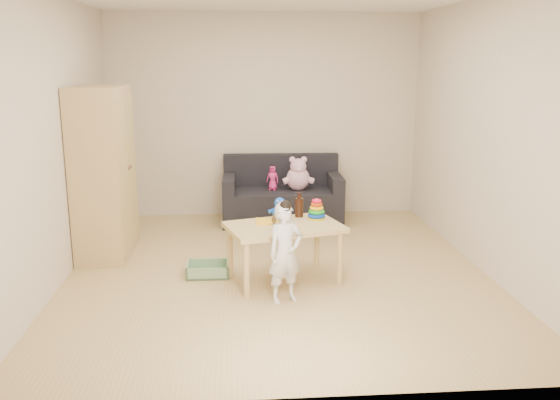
{
  "coord_description": "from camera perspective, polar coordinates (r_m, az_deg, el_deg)",
  "views": [
    {
      "loc": [
        -0.39,
        -5.46,
        2.0
      ],
      "look_at": [
        0.05,
        0.25,
        0.65
      ],
      "focal_mm": 38.0,
      "sensor_mm": 36.0,
      "label": 1
    }
  ],
  "objects": [
    {
      "name": "brown_bottle",
      "position": [
        5.68,
        1.85,
        -0.64
      ],
      "size": [
        0.08,
        0.08,
        0.23
      ],
      "color": "black",
      "rests_on": "play_table"
    },
    {
      "name": "ring_stacker",
      "position": [
        5.61,
        3.54,
        -1.08
      ],
      "size": [
        0.17,
        0.17,
        0.19
      ],
      "color": "#D4C70B",
      "rests_on": "play_table"
    },
    {
      "name": "yellow_book",
      "position": [
        5.5,
        -1.22,
        -2.06
      ],
      "size": [
        0.23,
        0.23,
        0.02
      ],
      "primitive_type": "cube",
      "rotation": [
        0.0,
        0.0,
        -0.07
      ],
      "color": "yellow",
      "rests_on": "play_table"
    },
    {
      "name": "wardrobe",
      "position": [
        6.39,
        -16.61,
        2.58
      ],
      "size": [
        0.49,
        0.97,
        1.75
      ],
      "primitive_type": "cube",
      "color": "tan",
      "rests_on": "ground"
    },
    {
      "name": "play_table",
      "position": [
        5.5,
        0.4,
        -5.1
      ],
      "size": [
        1.16,
        0.9,
        0.54
      ],
      "primitive_type": "cube",
      "rotation": [
        0.0,
        0.0,
        0.28
      ],
      "color": "#D0BA72",
      "rests_on": "ground"
    },
    {
      "name": "doll",
      "position": [
        7.4,
        -0.72,
        2.11
      ],
      "size": [
        0.18,
        0.15,
        0.3
      ],
      "primitive_type": "imported",
      "rotation": [
        0.0,
        0.0,
        -0.34
      ],
      "color": "#E72B7D",
      "rests_on": "sofa"
    },
    {
      "name": "toddler",
      "position": [
        4.98,
        0.51,
        -5.26
      ],
      "size": [
        0.36,
        0.31,
        0.83
      ],
      "primitive_type": "imported",
      "rotation": [
        0.0,
        0.0,
        0.41
      ],
      "color": "silver",
      "rests_on": "ground"
    },
    {
      "name": "sofa",
      "position": [
        7.5,
        0.21,
        -0.56
      ],
      "size": [
        1.5,
        0.77,
        0.42
      ],
      "primitive_type": "cube",
      "rotation": [
        0.0,
        0.0,
        -0.02
      ],
      "color": "black",
      "rests_on": "ground"
    },
    {
      "name": "room",
      "position": [
        5.52,
        -0.32,
        5.98
      ],
      "size": [
        4.5,
        4.5,
        4.5
      ],
      "color": "tan",
      "rests_on": "ground"
    },
    {
      "name": "pink_bear",
      "position": [
        7.41,
        1.74,
        2.33
      ],
      "size": [
        0.35,
        0.31,
        0.36
      ],
      "primitive_type": null,
      "rotation": [
        0.0,
        0.0,
        0.14
      ],
      "color": "#ECAECA",
      "rests_on": "sofa"
    },
    {
      "name": "storage_bin",
      "position": [
        5.73,
        -6.96,
        -6.63
      ],
      "size": [
        0.4,
        0.3,
        0.12
      ],
      "primitive_type": null,
      "rotation": [
        0.0,
        0.0,
        -0.01
      ],
      "color": "gray",
      "rests_on": "ground"
    },
    {
      "name": "wooden_figure",
      "position": [
        5.38,
        -0.57,
        -1.94
      ],
      "size": [
        0.05,
        0.04,
        0.11
      ],
      "primitive_type": null,
      "rotation": [
        0.0,
        0.0,
        0.15
      ],
      "color": "brown",
      "rests_on": "play_table"
    },
    {
      "name": "blue_plush",
      "position": [
        5.58,
        -0.02,
        -0.78
      ],
      "size": [
        0.21,
        0.18,
        0.22
      ],
      "primitive_type": null,
      "rotation": [
        0.0,
        0.0,
        0.26
      ],
      "color": "blue",
      "rests_on": "play_table"
    }
  ]
}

